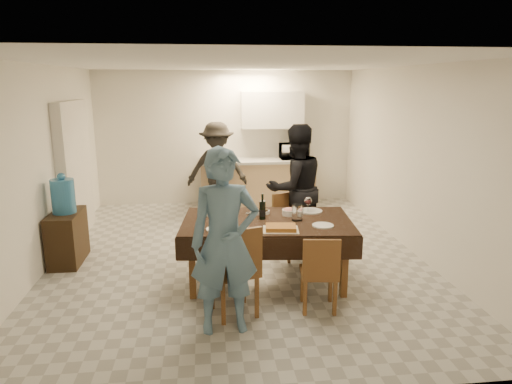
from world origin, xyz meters
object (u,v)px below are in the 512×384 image
(dining_table, at_px, (267,223))
(wine_bottle, at_px, (262,206))
(water_pitcher, at_px, (297,213))
(person_kitchen, at_px, (217,168))
(person_near, at_px, (225,242))
(console, at_px, (67,237))
(person_far, at_px, (295,188))
(microwave, at_px, (294,151))
(water_jug, at_px, (63,196))
(savoury_tart, at_px, (281,228))

(dining_table, height_order, wine_bottle, wine_bottle)
(water_pitcher, bearing_deg, person_kitchen, 104.99)
(dining_table, relative_size, person_kitchen, 1.25)
(dining_table, distance_m, person_near, 1.20)
(console, xyz_separation_m, person_kitchen, (2.08, 2.19, 0.49))
(console, distance_m, person_far, 3.18)
(microwave, relative_size, person_far, 0.30)
(person_far, bearing_deg, person_kitchen, -81.01)
(water_jug, bearing_deg, wine_bottle, -18.78)
(water_pitcher, height_order, microwave, microwave)
(water_pitcher, distance_m, person_far, 1.12)
(person_near, bearing_deg, savoury_tart, 41.37)
(microwave, xyz_separation_m, person_kitchen, (-1.52, -0.45, -0.22))
(console, relative_size, wine_bottle, 2.40)
(wine_bottle, bearing_deg, console, 161.22)
(console, distance_m, water_pitcher, 3.12)
(wine_bottle, bearing_deg, water_pitcher, -14.04)
(console, distance_m, person_near, 2.87)
(console, height_order, person_near, person_near)
(dining_table, distance_m, savoury_tart, 0.40)
(dining_table, bearing_deg, microwave, 79.44)
(console, distance_m, wine_bottle, 2.73)
(water_jug, distance_m, wine_bottle, 2.67)
(person_far, relative_size, person_kitchen, 1.08)
(microwave, bearing_deg, person_kitchen, 16.52)
(savoury_tart, bearing_deg, person_near, -134.13)
(dining_table, bearing_deg, water_pitcher, -2.62)
(water_pitcher, distance_m, savoury_tart, 0.42)
(microwave, bearing_deg, water_pitcher, 79.41)
(person_far, height_order, person_kitchen, person_far)
(dining_table, bearing_deg, console, 166.07)
(wine_bottle, xyz_separation_m, person_kitchen, (-0.44, 3.05, -0.09))
(water_jug, bearing_deg, water_pitcher, -18.15)
(dining_table, height_order, water_pitcher, water_pitcher)
(water_pitcher, relative_size, person_kitchen, 0.11)
(microwave, bearing_deg, dining_table, 73.92)
(dining_table, xyz_separation_m, wine_bottle, (-0.05, 0.05, 0.19))
(dining_table, bearing_deg, water_jug, 166.07)
(person_near, bearing_deg, console, 131.44)
(savoury_tart, height_order, person_far, person_far)
(water_jug, bearing_deg, savoury_tart, -25.73)
(water_pitcher, relative_size, microwave, 0.35)
(person_far, bearing_deg, person_near, 44.39)
(dining_table, xyz_separation_m, water_jug, (-2.57, 0.91, 0.18))
(water_jug, bearing_deg, console, 0.00)
(microwave, distance_m, person_kitchen, 1.60)
(person_kitchen, bearing_deg, savoury_tart, -80.32)
(savoury_tart, distance_m, person_near, 0.94)
(person_near, height_order, person_kitchen, person_near)
(water_jug, height_order, savoury_tart, water_jug)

